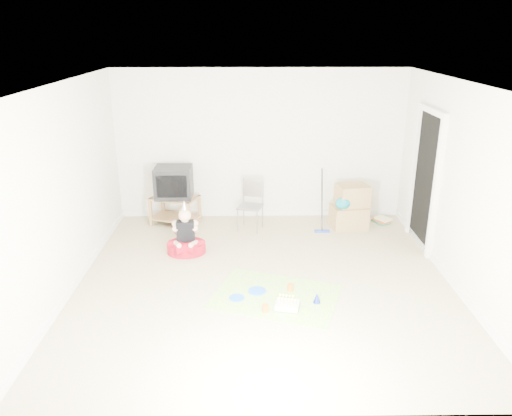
{
  "coord_description": "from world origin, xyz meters",
  "views": [
    {
      "loc": [
        -0.19,
        -5.99,
        3.22
      ],
      "look_at": [
        -0.1,
        0.4,
        0.9
      ],
      "focal_mm": 35.0,
      "sensor_mm": 36.0,
      "label": 1
    }
  ],
  "objects_px": {
    "seated_woman": "(186,241)",
    "cardboard_boxes": "(350,207)",
    "birthday_cake": "(287,306)",
    "tv_stand": "(175,208)",
    "folding_chair": "(250,207)",
    "crt_tv": "(174,182)"
  },
  "relations": [
    {
      "from": "birthday_cake",
      "to": "crt_tv",
      "type": "bearing_deg",
      "value": 121.56
    },
    {
      "from": "seated_woman",
      "to": "cardboard_boxes",
      "type": "bearing_deg",
      "value": 20.62
    },
    {
      "from": "crt_tv",
      "to": "folding_chair",
      "type": "relative_size",
      "value": 0.73
    },
    {
      "from": "birthday_cake",
      "to": "cardboard_boxes",
      "type": "bearing_deg",
      "value": 64.72
    },
    {
      "from": "crt_tv",
      "to": "birthday_cake",
      "type": "height_order",
      "value": "crt_tv"
    },
    {
      "from": "folding_chair",
      "to": "seated_woman",
      "type": "height_order",
      "value": "folding_chair"
    },
    {
      "from": "seated_woman",
      "to": "birthday_cake",
      "type": "relative_size",
      "value": 2.61
    },
    {
      "from": "cardboard_boxes",
      "to": "crt_tv",
      "type": "bearing_deg",
      "value": 176.28
    },
    {
      "from": "folding_chair",
      "to": "cardboard_boxes",
      "type": "relative_size",
      "value": 1.13
    },
    {
      "from": "folding_chair",
      "to": "tv_stand",
      "type": "bearing_deg",
      "value": 167.89
    },
    {
      "from": "birthday_cake",
      "to": "folding_chair",
      "type": "bearing_deg",
      "value": 99.83
    },
    {
      "from": "crt_tv",
      "to": "folding_chair",
      "type": "xyz_separation_m",
      "value": [
        1.29,
        -0.28,
        -0.35
      ]
    },
    {
      "from": "crt_tv",
      "to": "cardboard_boxes",
      "type": "distance_m",
      "value": 3.01
    },
    {
      "from": "crt_tv",
      "to": "birthday_cake",
      "type": "relative_size",
      "value": 1.92
    },
    {
      "from": "tv_stand",
      "to": "seated_woman",
      "type": "height_order",
      "value": "seated_woman"
    },
    {
      "from": "birthday_cake",
      "to": "tv_stand",
      "type": "bearing_deg",
      "value": 121.56
    },
    {
      "from": "folding_chair",
      "to": "birthday_cake",
      "type": "height_order",
      "value": "folding_chair"
    },
    {
      "from": "folding_chair",
      "to": "birthday_cake",
      "type": "distance_m",
      "value": 2.61
    },
    {
      "from": "tv_stand",
      "to": "seated_woman",
      "type": "bearing_deg",
      "value": -74.83
    },
    {
      "from": "folding_chair",
      "to": "seated_woman",
      "type": "distance_m",
      "value": 1.35
    },
    {
      "from": "cardboard_boxes",
      "to": "birthday_cake",
      "type": "relative_size",
      "value": 2.31
    },
    {
      "from": "crt_tv",
      "to": "seated_woman",
      "type": "height_order",
      "value": "crt_tv"
    }
  ]
}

